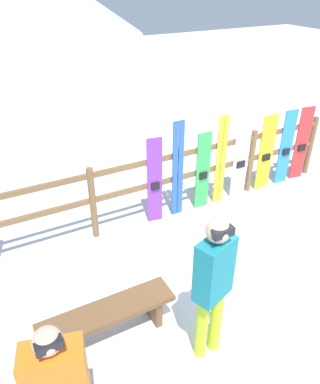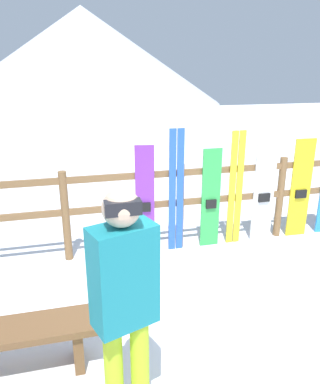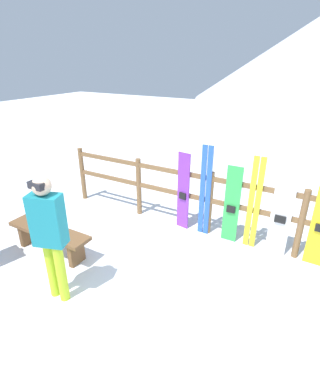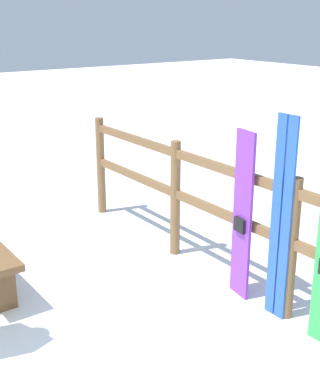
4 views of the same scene
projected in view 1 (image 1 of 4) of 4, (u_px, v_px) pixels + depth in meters
ground_plane at (259, 288)px, 4.88m from camera, size 40.00×40.00×0.00m
fence at (180, 174)px, 6.09m from camera, size 6.08×0.10×1.18m
bench at (108, 317)px, 4.06m from camera, size 1.50×0.36×0.44m
person_teal at (213, 281)px, 3.57m from camera, size 0.44×0.33×1.73m
snowboard_purple at (155, 182)px, 5.83m from camera, size 0.24×0.08×1.46m
ski_pair_blue at (178, 170)px, 5.95m from camera, size 0.19×0.02×1.65m
snowboard_green at (203, 172)px, 6.22m from camera, size 0.26×0.05×1.37m
ski_pair_yellow at (221, 161)px, 6.31m from camera, size 0.20×0.02×1.59m
snowboard_white at (240, 160)px, 6.52m from camera, size 0.31×0.05×1.43m
snowboard_yellow at (266, 153)px, 6.75m from camera, size 0.31×0.06×1.44m
snowboard_blue at (286, 148)px, 6.94m from camera, size 0.27×0.07×1.45m
snowboard_red at (302, 144)px, 7.11m from camera, size 0.28×0.09×1.44m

